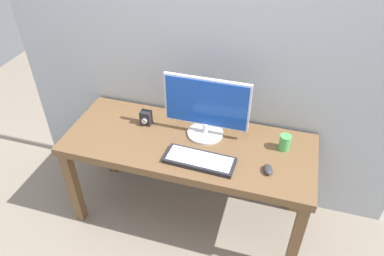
{
  "coord_description": "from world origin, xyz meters",
  "views": [
    {
      "loc": [
        0.53,
        -1.71,
        2.21
      ],
      "look_at": [
        0.03,
        0.0,
        0.83
      ],
      "focal_mm": 33.71,
      "sensor_mm": 36.0,
      "label": 1
    }
  ],
  "objects_px": {
    "monitor": "(206,107)",
    "mouse": "(268,169)",
    "audio_controller": "(146,118)",
    "coffee_mug": "(285,142)",
    "desk": "(188,151)",
    "keyboard_primary": "(200,160)"
  },
  "relations": [
    {
      "from": "mouse",
      "to": "desk",
      "type": "bearing_deg",
      "value": 150.66
    },
    {
      "from": "audio_controller",
      "to": "coffee_mug",
      "type": "distance_m",
      "value": 0.93
    },
    {
      "from": "keyboard_primary",
      "to": "coffee_mug",
      "type": "distance_m",
      "value": 0.55
    },
    {
      "from": "keyboard_primary",
      "to": "coffee_mug",
      "type": "xyz_separation_m",
      "value": [
        0.48,
        0.27,
        0.04
      ]
    },
    {
      "from": "coffee_mug",
      "to": "keyboard_primary",
      "type": "bearing_deg",
      "value": -150.54
    },
    {
      "from": "keyboard_primary",
      "to": "audio_controller",
      "type": "xyz_separation_m",
      "value": [
        -0.45,
        0.26,
        0.04
      ]
    },
    {
      "from": "audio_controller",
      "to": "mouse",
      "type": "bearing_deg",
      "value": -15.0
    },
    {
      "from": "monitor",
      "to": "audio_controller",
      "type": "xyz_separation_m",
      "value": [
        -0.42,
        -0.02,
        -0.16
      ]
    },
    {
      "from": "monitor",
      "to": "coffee_mug",
      "type": "relative_size",
      "value": 5.34
    },
    {
      "from": "mouse",
      "to": "monitor",
      "type": "bearing_deg",
      "value": 135.11
    },
    {
      "from": "mouse",
      "to": "audio_controller",
      "type": "bearing_deg",
      "value": 149.21
    },
    {
      "from": "monitor",
      "to": "keyboard_primary",
      "type": "xyz_separation_m",
      "value": [
        0.04,
        -0.28,
        -0.19
      ]
    },
    {
      "from": "mouse",
      "to": "coffee_mug",
      "type": "xyz_separation_m",
      "value": [
        0.07,
        0.24,
        0.03
      ]
    },
    {
      "from": "desk",
      "to": "coffee_mug",
      "type": "height_order",
      "value": "coffee_mug"
    },
    {
      "from": "audio_controller",
      "to": "desk",
      "type": "bearing_deg",
      "value": -17.27
    },
    {
      "from": "mouse",
      "to": "audio_controller",
      "type": "xyz_separation_m",
      "value": [
        -0.86,
        0.23,
        0.03
      ]
    },
    {
      "from": "mouse",
      "to": "audio_controller",
      "type": "relative_size",
      "value": 0.85
    },
    {
      "from": "desk",
      "to": "audio_controller",
      "type": "height_order",
      "value": "audio_controller"
    },
    {
      "from": "desk",
      "to": "audio_controller",
      "type": "bearing_deg",
      "value": 162.73
    },
    {
      "from": "desk",
      "to": "coffee_mug",
      "type": "relative_size",
      "value": 15.74
    },
    {
      "from": "monitor",
      "to": "mouse",
      "type": "bearing_deg",
      "value": -29.09
    },
    {
      "from": "monitor",
      "to": "mouse",
      "type": "relative_size",
      "value": 6.29
    }
  ]
}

